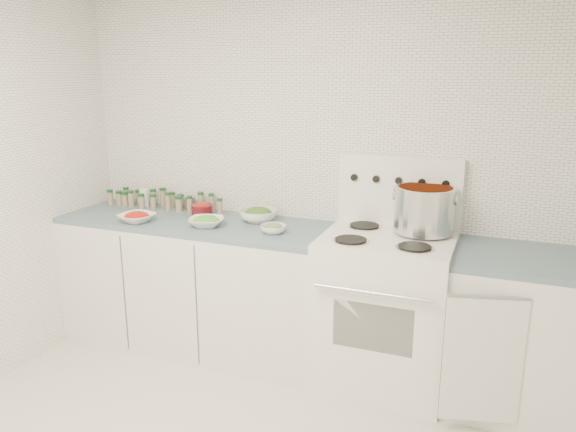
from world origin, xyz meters
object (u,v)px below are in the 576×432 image
object	(u,v)px
bowl_tomato	(137,217)
stove	(385,305)
stock_pot	(424,208)
bowl_snowpea	(206,221)

from	to	relation	value
bowl_tomato	stove	bearing A→B (deg)	6.03
stove	stock_pot	xyz separation A→B (m)	(0.18, 0.14, 0.59)
stove	bowl_tomato	xyz separation A→B (m)	(-1.64, -0.17, 0.44)
stock_pot	bowl_tomato	size ratio (longest dim) A/B	1.41
stove	bowl_snowpea	bearing A→B (deg)	-175.26
bowl_tomato	bowl_snowpea	distance (m)	0.49
bowl_snowpea	stove	bearing A→B (deg)	4.74
stove	bowl_tomato	bearing A→B (deg)	-173.97
stove	stock_pot	bearing A→B (deg)	37.47
bowl_tomato	bowl_snowpea	bearing A→B (deg)	9.10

